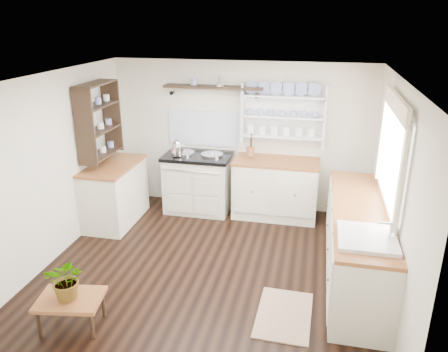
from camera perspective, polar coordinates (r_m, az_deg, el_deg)
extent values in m
cube|color=black|center=(5.55, -1.55, -11.52)|extent=(4.00, 3.80, 0.01)
cube|color=beige|center=(6.81, 2.19, 5.18)|extent=(4.00, 0.02, 2.30)
cube|color=beige|center=(4.98, 21.28, -2.07)|extent=(0.02, 3.80, 2.30)
cube|color=beige|center=(5.83, -21.12, 1.16)|extent=(0.02, 3.80, 2.30)
cube|color=white|center=(4.76, -1.82, 12.72)|extent=(4.00, 3.80, 0.01)
cube|color=white|center=(5.00, 21.11, 2.32)|extent=(0.04, 1.40, 1.00)
cube|color=white|center=(5.00, 20.88, 2.34)|extent=(0.02, 1.50, 1.10)
cube|color=#FDEBCB|center=(4.86, 21.51, 8.87)|extent=(0.04, 1.55, 0.18)
cube|color=beige|center=(6.86, -3.37, -1.04)|extent=(0.98, 0.64, 0.87)
cube|color=black|center=(6.71, -3.45, 2.60)|extent=(1.02, 0.68, 0.05)
cylinder|color=silver|center=(6.76, -5.31, 3.04)|extent=(0.33, 0.33, 0.03)
cylinder|color=silver|center=(6.64, -1.58, 2.80)|extent=(0.33, 0.33, 0.03)
cylinder|color=silver|center=(6.42, -4.29, 0.59)|extent=(0.88, 0.02, 0.02)
cube|color=#F1E7CF|center=(6.68, 6.72, -1.70)|extent=(1.25, 0.60, 0.88)
cube|color=brown|center=(6.53, 6.88, 1.89)|extent=(1.27, 0.63, 0.04)
cube|color=#F1E7CF|center=(5.32, 16.95, -8.53)|extent=(0.60, 2.40, 0.88)
cube|color=brown|center=(5.13, 17.45, -4.21)|extent=(0.62, 2.43, 0.04)
cube|color=white|center=(4.50, 18.02, -9.04)|extent=(0.55, 0.60, 0.28)
cylinder|color=silver|center=(4.44, 20.88, -6.91)|extent=(0.02, 0.02, 0.22)
cube|color=#F1E7CF|center=(6.66, -14.06, -2.27)|extent=(0.60, 1.10, 0.88)
cube|color=brown|center=(6.50, -14.38, 1.31)|extent=(0.62, 1.13, 0.04)
cube|color=white|center=(6.62, 7.81, 8.12)|extent=(1.20, 0.03, 0.90)
cube|color=white|center=(6.53, 7.74, 7.96)|extent=(1.20, 0.22, 0.02)
cylinder|color=navy|center=(6.49, 7.86, 10.30)|extent=(0.20, 0.02, 0.20)
cube|color=black|center=(6.61, -1.41, 11.54)|extent=(1.50, 0.24, 0.04)
cone|color=black|center=(6.87, -6.63, 10.83)|extent=(0.06, 0.20, 0.06)
cone|color=black|center=(6.57, 4.36, 10.47)|extent=(0.06, 0.20, 0.06)
cube|color=black|center=(6.39, -16.04, 7.08)|extent=(0.28, 0.80, 1.05)
cylinder|color=brown|center=(6.62, 3.44, 3.19)|extent=(0.12, 0.12, 0.14)
cube|color=brown|center=(4.68, -19.46, -14.96)|extent=(0.68, 0.54, 0.04)
cylinder|color=black|center=(4.75, -23.01, -17.38)|extent=(0.04, 0.04, 0.30)
cylinder|color=black|center=(5.00, -21.34, -15.10)|extent=(0.04, 0.04, 0.30)
cylinder|color=black|center=(4.57, -16.85, -18.24)|extent=(0.04, 0.04, 0.30)
cylinder|color=black|center=(4.82, -15.50, -15.78)|extent=(0.04, 0.04, 0.30)
imported|color=#3F7233|center=(4.56, -19.80, -12.58)|extent=(0.42, 0.37, 0.42)
cube|color=#7E5C49|center=(4.79, 7.85, -17.50)|extent=(0.57, 0.86, 0.02)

